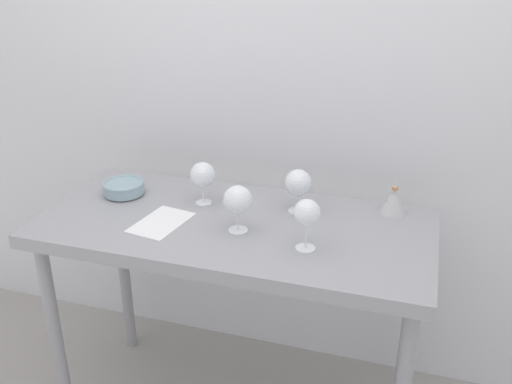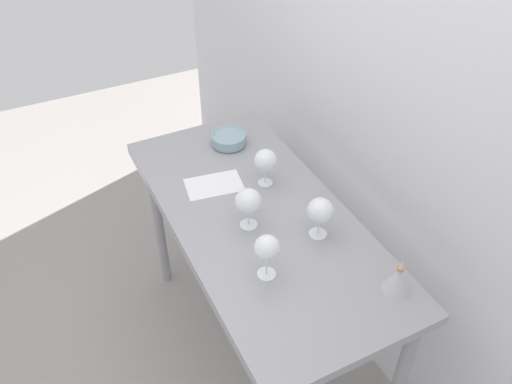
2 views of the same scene
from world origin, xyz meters
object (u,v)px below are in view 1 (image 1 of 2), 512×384
Objects in this scene: wine_glass_far_right at (298,183)px; decanter_funnel at (394,201)px; tasting_sheet_upper at (161,222)px; wine_glass_near_right at (307,214)px; wine_glass_far_left at (203,176)px; wine_glass_near_center at (238,201)px; tasting_bowl at (124,187)px.

wine_glass_far_right is 1.17× the size of decanter_funnel.
wine_glass_far_right is at bearing 36.95° from tasting_sheet_upper.
wine_glass_near_right is 0.50m from wine_glass_far_left.
wine_glass_near_right is 0.28m from wine_glass_far_right.
wine_glass_near_center reaches higher than wine_glass_far_left.
wine_glass_far_left is 0.36m from wine_glass_far_right.
wine_glass_near_right is at bearing 5.95° from tasting_sheet_upper.
wine_glass_far_right is 0.36m from decanter_funnel.
tasting_sheet_upper is 0.31m from tasting_bowl.
wine_glass_near_right reaches higher than wine_glass_far_left.
wine_glass_far_right reaches higher than tasting_bowl.
decanter_funnel reaches higher than tasting_sheet_upper.
decanter_funnel is (0.50, 0.30, -0.07)m from wine_glass_near_center.
wine_glass_near_right is at bearing -124.90° from decanter_funnel.
tasting_sheet_upper is at bearing -152.23° from wine_glass_far_right.
wine_glass_near_center reaches higher than decanter_funnel.
wine_glass_near_center is 1.19× the size of decanter_funnel.
wine_glass_near_right is 1.06× the size of wine_glass_far_right.
tasting_bowl is at bearing 163.49° from wine_glass_near_center.
wine_glass_near_center is at bearing 13.95° from tasting_sheet_upper.
wine_glass_near_right is 1.04× the size of wine_glass_near_center.
wine_glass_near_center is 0.30m from tasting_sheet_upper.
tasting_sheet_upper is at bearing -175.23° from wine_glass_near_center.
wine_glass_far_left is 0.34m from tasting_bowl.
tasting_sheet_upper is (-0.53, 0.03, -0.13)m from wine_glass_near_right.
wine_glass_far_right is at bearing 108.81° from wine_glass_near_right.
wine_glass_far_right is at bearing 5.68° from wine_glass_far_left.
wine_glass_near_right is at bearing -15.10° from tasting_bowl.
wine_glass_near_right reaches higher than decanter_funnel.
wine_glass_near_right is 0.81m from tasting_bowl.
wine_glass_far_right is 0.69m from tasting_bowl.
wine_glass_far_left reaches higher than tasting_bowl.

